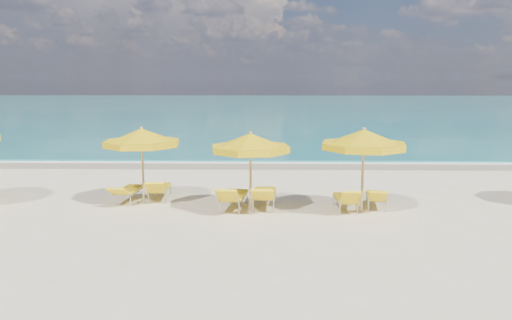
{
  "coord_description": "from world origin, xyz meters",
  "views": [
    {
      "loc": [
        0.35,
        -14.62,
        3.9
      ],
      "look_at": [
        0.0,
        1.5,
        1.2
      ],
      "focal_mm": 35.0,
      "sensor_mm": 36.0,
      "label": 1
    }
  ],
  "objects": [
    {
      "name": "ground_plane",
      "position": [
        0.0,
        0.0,
        0.0
      ],
      "size": [
        120.0,
        120.0,
        0.0
      ],
      "primitive_type": "plane",
      "color": "beige"
    },
    {
      "name": "ocean",
      "position": [
        0.0,
        48.0,
        0.0
      ],
      "size": [
        120.0,
        80.0,
        0.3
      ],
      "primitive_type": "cube",
      "color": "#136B6B",
      "rests_on": "ground"
    },
    {
      "name": "wet_sand_band",
      "position": [
        0.0,
        7.4,
        0.0
      ],
      "size": [
        120.0,
        2.6,
        0.01
      ],
      "primitive_type": "cube",
      "color": "tan",
      "rests_on": "ground"
    },
    {
      "name": "foam_line",
      "position": [
        0.0,
        8.2,
        0.0
      ],
      "size": [
        120.0,
        1.2,
        0.03
      ],
      "primitive_type": "cube",
      "color": "white",
      "rests_on": "ground"
    },
    {
      "name": "whitecap_near",
      "position": [
        -6.0,
        17.0,
        0.0
      ],
      "size": [
        14.0,
        0.36,
        0.05
      ],
      "primitive_type": "cube",
      "color": "white",
      "rests_on": "ground"
    },
    {
      "name": "whitecap_far",
      "position": [
        8.0,
        24.0,
        0.0
      ],
      "size": [
        18.0,
        0.3,
        0.05
      ],
      "primitive_type": "cube",
      "color": "white",
      "rests_on": "ground"
    },
    {
      "name": "umbrella_3",
      "position": [
        -3.48,
        0.44,
        2.04
      ],
      "size": [
        2.93,
        2.93,
        2.4
      ],
      "rotation": [
        0.0,
        0.0,
        -0.28
      ],
      "color": "tan",
      "rests_on": "ground"
    },
    {
      "name": "umbrella_4",
      "position": [
        -0.12,
        -0.47,
        2.01
      ],
      "size": [
        2.85,
        2.85,
        2.36
      ],
      "rotation": [
        0.0,
        0.0,
        -0.26
      ],
      "color": "tan",
      "rests_on": "ground"
    },
    {
      "name": "umbrella_5",
      "position": [
        3.11,
        -0.52,
        2.12
      ],
      "size": [
        2.89,
        2.89,
        2.49
      ],
      "rotation": [
        0.0,
        0.0,
        0.2
      ],
      "color": "tan",
      "rests_on": "ground"
    },
    {
      "name": "lounger_3_left",
      "position": [
        -4.01,
        0.65,
        0.21
      ],
      "size": [
        0.77,
        1.86,
        0.69
      ],
      "rotation": [
        0.0,
        0.0,
        -0.11
      ],
      "color": "#A5A8AD",
      "rests_on": "ground"
    },
    {
      "name": "lounger_3_right",
      "position": [
        -3.09,
        0.92,
        0.22
      ],
      "size": [
        0.69,
        1.77,
        0.8
      ],
      "rotation": [
        0.0,
        0.0,
        0.06
      ],
      "color": "#A5A8AD",
      "rests_on": "ground"
    },
    {
      "name": "lounger_4_left",
      "position": [
        -0.63,
        -0.21,
        0.24
      ],
      "size": [
        0.89,
        1.98,
        0.87
      ],
      "rotation": [
        0.0,
        0.0,
        -0.14
      ],
      "color": "#A5A8AD",
      "rests_on": "ground"
    },
    {
      "name": "lounger_4_right",
      "position": [
        0.28,
        -0.0,
        0.25
      ],
      "size": [
        0.76,
        2.05,
        0.86
      ],
      "rotation": [
        0.0,
        0.0,
        -0.05
      ],
      "color": "#A5A8AD",
      "rests_on": "ground"
    },
    {
      "name": "lounger_5_left",
      "position": [
        2.68,
        -0.3,
        0.21
      ],
      "size": [
        0.6,
        1.65,
        0.81
      ],
      "rotation": [
        0.0,
        0.0,
        0.02
      ],
      "color": "#A5A8AD",
      "rests_on": "ground"
    },
    {
      "name": "lounger_5_right",
      "position": [
        3.64,
        0.06,
        0.2
      ],
      "size": [
        0.78,
        1.71,
        0.74
      ],
      "rotation": [
        0.0,
        0.0,
        -0.15
      ],
      "color": "#A5A8AD",
      "rests_on": "ground"
    }
  ]
}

